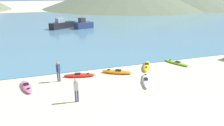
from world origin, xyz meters
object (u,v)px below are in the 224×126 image
at_px(person_near_foreground, 76,89).
at_px(person_near_waterline, 58,70).
at_px(moored_boat_0, 83,25).
at_px(moored_boat_1, 62,25).
at_px(kayak_on_sand_1, 27,87).
at_px(kayak_on_sand_5, 146,80).
at_px(kayak_on_sand_0, 117,72).
at_px(kayak_on_sand_3, 79,75).
at_px(kayak_on_sand_2, 147,66).
at_px(kayak_on_sand_4, 177,63).

distance_m(person_near_foreground, person_near_waterline, 4.18).
distance_m(moored_boat_0, moored_boat_1, 4.41).
xyz_separation_m(kayak_on_sand_1, kayak_on_sand_5, (9.48, -1.95, 0.01)).
relative_size(kayak_on_sand_0, kayak_on_sand_3, 0.98).
bearing_deg(kayak_on_sand_2, kayak_on_sand_1, -173.59).
relative_size(person_near_waterline, moored_boat_0, 0.43).
bearing_deg(person_near_waterline, kayak_on_sand_2, 4.59).
xyz_separation_m(kayak_on_sand_1, person_near_waterline, (2.56, 0.57, 0.86)).
distance_m(kayak_on_sand_1, kayak_on_sand_2, 11.33).
bearing_deg(kayak_on_sand_2, kayak_on_sand_4, 0.34).
bearing_deg(moored_boat_1, kayak_on_sand_5, -84.42).
bearing_deg(kayak_on_sand_4, person_near_foreground, -157.20).
bearing_deg(kayak_on_sand_4, person_near_waterline, -176.64).
relative_size(kayak_on_sand_1, person_near_foreground, 1.64).
bearing_deg(moored_boat_0, kayak_on_sand_5, -92.18).
height_order(kayak_on_sand_1, kayak_on_sand_3, kayak_on_sand_3).
bearing_deg(kayak_on_sand_2, moored_boat_0, 91.37).
bearing_deg(kayak_on_sand_4, kayak_on_sand_3, -178.79).
distance_m(kayak_on_sand_4, kayak_on_sand_5, 6.23).
height_order(kayak_on_sand_5, person_near_foreground, person_near_foreground).
relative_size(person_near_foreground, moored_boat_1, 0.30).
bearing_deg(person_near_foreground, person_near_waterline, 100.53).
bearing_deg(moored_boat_0, moored_boat_1, 162.22).
height_order(kayak_on_sand_3, moored_boat_1, moored_boat_1).
bearing_deg(kayak_on_sand_3, kayak_on_sand_4, 1.21).
relative_size(kayak_on_sand_4, moored_boat_1, 0.51).
distance_m(kayak_on_sand_0, moored_boat_0, 27.38).
height_order(kayak_on_sand_1, kayak_on_sand_5, kayak_on_sand_5).
distance_m(kayak_on_sand_2, person_near_foreground, 9.31).
bearing_deg(kayak_on_sand_3, person_near_waterline, -164.80).
distance_m(kayak_on_sand_2, kayak_on_sand_5, 3.67).
distance_m(kayak_on_sand_0, moored_boat_1, 28.63).
xyz_separation_m(kayak_on_sand_3, person_near_foreground, (-1.07, -4.60, 0.85)).
bearing_deg(person_near_waterline, moored_boat_1, 82.36).
bearing_deg(moored_boat_0, person_near_waterline, -106.38).
relative_size(kayak_on_sand_3, person_near_waterline, 1.66).
height_order(kayak_on_sand_3, person_near_waterline, person_near_waterline).
relative_size(kayak_on_sand_4, person_near_foreground, 1.69).
bearing_deg(kayak_on_sand_5, kayak_on_sand_1, 168.38).
bearing_deg(kayak_on_sand_3, kayak_on_sand_0, -5.44).
xyz_separation_m(kayak_on_sand_0, moored_boat_1, (-1.45, 28.58, 0.65)).
height_order(kayak_on_sand_3, kayak_on_sand_4, kayak_on_sand_3).
distance_m(kayak_on_sand_4, moored_boat_0, 27.02).
relative_size(kayak_on_sand_4, moored_boat_0, 0.73).
bearing_deg(person_near_foreground, kayak_on_sand_1, 133.24).
xyz_separation_m(kayak_on_sand_0, kayak_on_sand_3, (-3.47, 0.33, -0.02)).
bearing_deg(kayak_on_sand_0, moored_boat_1, 92.89).
relative_size(kayak_on_sand_3, moored_boat_1, 0.51).
xyz_separation_m(kayak_on_sand_1, person_near_foreground, (3.33, -3.54, 0.85)).
bearing_deg(kayak_on_sand_4, kayak_on_sand_5, -148.72).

